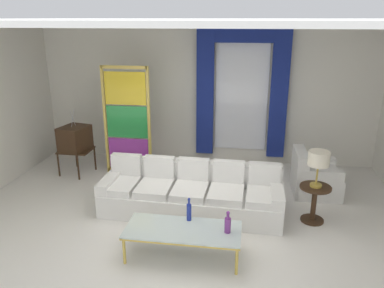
% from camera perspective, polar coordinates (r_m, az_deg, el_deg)
% --- Properties ---
extents(ground_plane, '(16.00, 16.00, 0.00)m').
position_cam_1_polar(ground_plane, '(5.96, -1.55, -12.37)').
color(ground_plane, white).
extents(wall_rear, '(8.00, 0.12, 3.00)m').
position_cam_1_polar(wall_rear, '(8.29, 2.14, 7.65)').
color(wall_rear, white).
rests_on(wall_rear, ground).
extents(ceiling_slab, '(8.00, 7.60, 0.04)m').
position_cam_1_polar(ceiling_slab, '(5.91, -0.37, 18.13)').
color(ceiling_slab, white).
extents(curtained_window, '(2.00, 0.17, 2.70)m').
position_cam_1_polar(curtained_window, '(8.04, 7.52, 8.90)').
color(curtained_window, white).
rests_on(curtained_window, ground).
extents(couch_white_long, '(2.94, 0.99, 0.86)m').
position_cam_1_polar(couch_white_long, '(6.27, -0.04, -7.52)').
color(couch_white_long, white).
rests_on(couch_white_long, ground).
extents(coffee_table, '(1.53, 0.66, 0.41)m').
position_cam_1_polar(coffee_table, '(5.13, -1.36, -12.95)').
color(coffee_table, silver).
rests_on(coffee_table, ground).
extents(bottle_blue_decanter, '(0.08, 0.08, 0.31)m').
position_cam_1_polar(bottle_blue_decanter, '(5.00, 5.40, -11.91)').
color(bottle_blue_decanter, '#753384').
rests_on(bottle_blue_decanter, coffee_table).
extents(bottle_crystal_tall, '(0.07, 0.07, 0.34)m').
position_cam_1_polar(bottle_crystal_tall, '(5.25, -0.45, -10.08)').
color(bottle_crystal_tall, navy).
rests_on(bottle_crystal_tall, coffee_table).
extents(vintage_tv, '(0.63, 0.69, 1.35)m').
position_cam_1_polar(vintage_tv, '(7.98, -17.23, 0.67)').
color(vintage_tv, '#382314').
rests_on(vintage_tv, ground).
extents(armchair_white, '(0.84, 0.84, 0.80)m').
position_cam_1_polar(armchair_white, '(7.24, 17.74, -4.93)').
color(armchair_white, white).
rests_on(armchair_white, ground).
extents(stained_glass_divider, '(0.95, 0.05, 2.20)m').
position_cam_1_polar(stained_glass_divider, '(7.61, -9.74, 2.98)').
color(stained_glass_divider, gold).
rests_on(stained_glass_divider, ground).
extents(peacock_figurine, '(0.44, 0.60, 0.50)m').
position_cam_1_polar(peacock_figurine, '(7.47, -7.65, -4.02)').
color(peacock_figurine, beige).
rests_on(peacock_figurine, ground).
extents(round_side_table, '(0.48, 0.48, 0.59)m').
position_cam_1_polar(round_side_table, '(6.25, 17.91, -8.10)').
color(round_side_table, '#382314').
rests_on(round_side_table, ground).
extents(table_lamp_brass, '(0.32, 0.32, 0.57)m').
position_cam_1_polar(table_lamp_brass, '(5.99, 18.54, -2.31)').
color(table_lamp_brass, '#B29338').
rests_on(table_lamp_brass, round_side_table).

